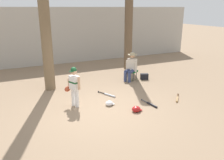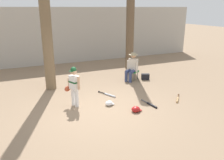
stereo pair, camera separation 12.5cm
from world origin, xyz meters
name	(u,v)px [view 2 (the right image)]	position (x,y,z in m)	size (l,w,h in m)	color
ground_plane	(100,110)	(0.00, 0.00, 0.00)	(60.00, 60.00, 0.00)	#897056
concrete_back_wall	(54,36)	(0.00, 6.90, 1.54)	(18.00, 0.36, 3.08)	#ADA89E
tree_near_player	(46,23)	(-1.03, 2.66, 2.53)	(0.53, 0.53, 5.57)	brown
tree_behind_spectator	(130,16)	(3.30, 4.25, 2.67)	(0.66, 0.66, 6.05)	brown
young_ballplayer	(74,84)	(-0.63, 0.67, 0.74)	(0.47, 0.55, 1.31)	white
folding_stool	(133,72)	(2.48, 2.38, 0.36)	(0.55, 0.55, 0.41)	#196B2D
seated_spectator	(132,66)	(2.40, 2.33, 0.64)	(0.66, 0.57, 1.20)	navy
handbag_beside_stool	(145,77)	(2.99, 2.17, 0.13)	(0.34, 0.18, 0.26)	black
bat_wood_tan	(178,99)	(2.74, -0.32, 0.03)	(0.55, 0.57, 0.07)	tan
bat_aluminum_silver	(109,95)	(0.73, 1.04, 0.03)	(0.40, 0.77, 0.07)	#B7BCC6
bat_black_composite	(151,104)	(1.64, -0.33, 0.03)	(0.16, 0.77, 0.07)	black
batting_helmet_white	(109,103)	(0.40, 0.24, 0.07)	(0.29, 0.23, 0.17)	silver
batting_helmet_red	(136,109)	(0.96, -0.55, 0.08)	(0.32, 0.25, 0.19)	#A81919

